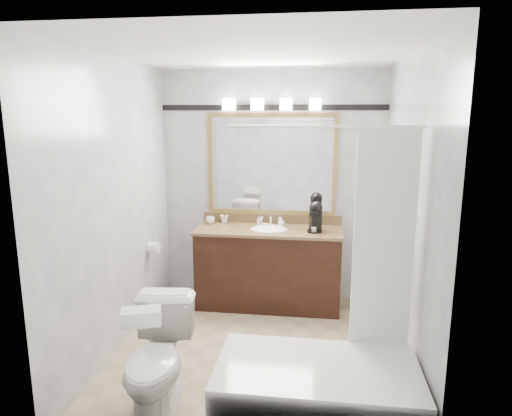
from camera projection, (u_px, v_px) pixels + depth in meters
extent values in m
cube|color=tan|center=(255.00, 352.00, 3.97)|extent=(2.40, 2.60, 0.01)
cube|color=white|center=(255.00, 51.00, 3.47)|extent=(2.40, 2.60, 0.01)
cube|color=silver|center=(272.00, 187.00, 4.99)|extent=(2.40, 0.01, 2.50)
cube|color=silver|center=(222.00, 262.00, 2.45)|extent=(2.40, 0.01, 2.50)
cube|color=silver|center=(115.00, 208.00, 3.88)|extent=(0.01, 2.60, 2.50)
cube|color=silver|center=(408.00, 216.00, 3.56)|extent=(0.01, 2.60, 2.50)
cube|color=black|center=(268.00, 269.00, 4.87)|extent=(1.50, 0.55, 0.82)
cube|color=#9C7849|center=(269.00, 230.00, 4.79)|extent=(1.53, 0.58, 0.03)
cube|color=#9C7849|center=(271.00, 219.00, 5.04)|extent=(1.53, 0.03, 0.10)
ellipsoid|color=white|center=(269.00, 232.00, 4.79)|extent=(0.44, 0.34, 0.14)
cube|color=olive|center=(272.00, 115.00, 4.81)|extent=(1.40, 0.04, 0.05)
cube|color=olive|center=(271.00, 212.00, 5.02)|extent=(1.40, 0.04, 0.05)
cube|color=olive|center=(211.00, 164.00, 5.00)|extent=(0.05, 0.04, 1.00)
cube|color=olive|center=(335.00, 165.00, 4.82)|extent=(0.05, 0.04, 1.00)
cube|color=white|center=(272.00, 164.00, 4.92)|extent=(1.30, 0.01, 1.00)
cube|color=silver|center=(272.00, 103.00, 4.77)|extent=(0.90, 0.05, 0.03)
cube|color=white|center=(229.00, 105.00, 4.79)|extent=(0.12, 0.12, 0.12)
cube|color=white|center=(257.00, 104.00, 4.75)|extent=(0.12, 0.12, 0.12)
cube|color=white|center=(286.00, 104.00, 4.71)|extent=(0.12, 0.12, 0.12)
cube|color=white|center=(315.00, 104.00, 4.67)|extent=(0.12, 0.12, 0.12)
cube|color=black|center=(272.00, 107.00, 4.80)|extent=(2.40, 0.01, 0.06)
cube|color=white|center=(317.00, 397.00, 2.96)|extent=(1.30, 0.72, 0.45)
cylinder|color=silver|center=(324.00, 127.00, 2.98)|extent=(1.30, 0.02, 0.02)
cube|color=white|center=(383.00, 244.00, 3.07)|extent=(0.40, 0.04, 1.55)
cylinder|color=white|center=(153.00, 248.00, 4.63)|extent=(0.11, 0.12, 0.12)
imported|color=white|center=(158.00, 361.00, 3.11)|extent=(0.50, 0.79, 0.76)
cube|color=white|center=(141.00, 317.00, 2.79)|extent=(0.27, 0.20, 0.10)
cylinder|color=black|center=(314.00, 231.00, 4.66)|extent=(0.16, 0.16, 0.02)
cylinder|color=black|center=(316.00, 219.00, 4.68)|extent=(0.13, 0.13, 0.23)
sphere|color=black|center=(316.00, 208.00, 4.66)|extent=(0.14, 0.14, 0.14)
cube|color=black|center=(314.00, 213.00, 4.60)|extent=(0.10, 0.10, 0.04)
cylinder|color=silver|center=(314.00, 229.00, 4.64)|extent=(0.05, 0.05, 0.05)
imported|color=white|center=(210.00, 220.00, 5.01)|extent=(0.10, 0.10, 0.08)
imported|color=white|center=(224.00, 219.00, 5.06)|extent=(0.09, 0.09, 0.09)
imported|color=white|center=(259.00, 220.00, 4.96)|extent=(0.05, 0.05, 0.10)
imported|color=white|center=(281.00, 222.00, 4.89)|extent=(0.10, 0.10, 0.09)
cube|color=beige|center=(266.00, 225.00, 4.90)|extent=(0.10, 0.08, 0.03)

